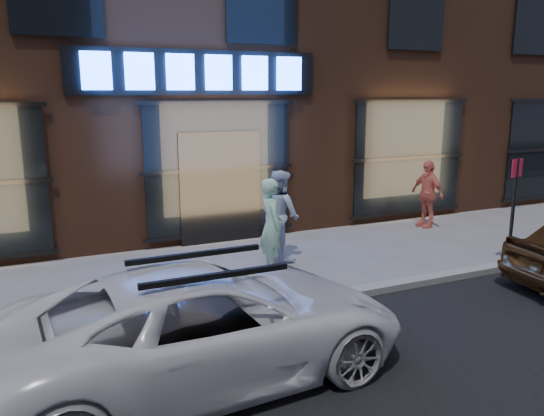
{
  "coord_description": "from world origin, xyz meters",
  "views": [
    {
      "loc": [
        -3.56,
        -6.77,
        3.2
      ],
      "look_at": [
        0.18,
        1.6,
        1.2
      ],
      "focal_mm": 35.0,
      "sensor_mm": 36.0,
      "label": 1
    }
  ],
  "objects_px": {
    "man_cap": "(280,214)",
    "passerby": "(427,194)",
    "white_suv": "(207,324)",
    "sign_post": "(514,202)",
    "man_bowtie": "(272,226)"
  },
  "relations": [
    {
      "from": "man_bowtie",
      "to": "sign_post",
      "type": "xyz_separation_m",
      "value": [
        4.17,
        -1.56,
        0.38
      ]
    },
    {
      "from": "white_suv",
      "to": "sign_post",
      "type": "height_order",
      "value": "sign_post"
    },
    {
      "from": "man_cap",
      "to": "passerby",
      "type": "bearing_deg",
      "value": -87.62
    },
    {
      "from": "white_suv",
      "to": "man_cap",
      "type": "bearing_deg",
      "value": -39.52
    },
    {
      "from": "man_bowtie",
      "to": "passerby",
      "type": "xyz_separation_m",
      "value": [
        4.77,
        1.49,
        -0.05
      ]
    },
    {
      "from": "white_suv",
      "to": "sign_post",
      "type": "relative_size",
      "value": 2.28
    },
    {
      "from": "sign_post",
      "to": "white_suv",
      "type": "bearing_deg",
      "value": -179.33
    },
    {
      "from": "man_bowtie",
      "to": "passerby",
      "type": "distance_m",
      "value": 5.0
    },
    {
      "from": "man_cap",
      "to": "white_suv",
      "type": "relative_size",
      "value": 0.38
    },
    {
      "from": "passerby",
      "to": "sign_post",
      "type": "xyz_separation_m",
      "value": [
        -0.6,
        -3.06,
        0.43
      ]
    },
    {
      "from": "man_bowtie",
      "to": "white_suv",
      "type": "bearing_deg",
      "value": 150.22
    },
    {
      "from": "passerby",
      "to": "white_suv",
      "type": "xyz_separation_m",
      "value": [
        -6.94,
        -4.55,
        -0.16
      ]
    },
    {
      "from": "man_cap",
      "to": "sign_post",
      "type": "height_order",
      "value": "sign_post"
    },
    {
      "from": "man_cap",
      "to": "passerby",
      "type": "relative_size",
      "value": 1.09
    },
    {
      "from": "man_cap",
      "to": "sign_post",
      "type": "relative_size",
      "value": 0.87
    }
  ]
}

